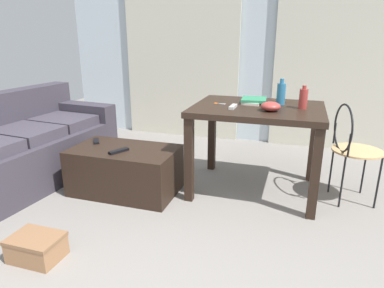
% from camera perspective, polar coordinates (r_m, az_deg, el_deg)
% --- Properties ---
extents(ground_plane, '(8.23, 8.23, 0.00)m').
position_cam_1_polar(ground_plane, '(2.83, 4.02, -11.26)').
color(ground_plane, gray).
extents(wall_back, '(5.25, 0.10, 2.56)m').
position_cam_1_polar(wall_back, '(4.56, 11.06, 16.38)').
color(wall_back, silver).
rests_on(wall_back, ground).
extents(curtains, '(3.59, 0.03, 2.18)m').
position_cam_1_polar(curtains, '(4.48, 10.77, 13.89)').
color(curtains, beige).
rests_on(curtains, ground).
extents(couch, '(1.00, 1.91, 0.84)m').
position_cam_1_polar(couch, '(3.66, -26.71, -0.72)').
color(couch, '#38333D').
rests_on(couch, ground).
extents(coffee_table, '(0.93, 0.55, 0.41)m').
position_cam_1_polar(coffee_table, '(3.14, -11.12, -4.31)').
color(coffee_table, black).
rests_on(coffee_table, ground).
extents(craft_table, '(1.10, 0.86, 0.79)m').
position_cam_1_polar(craft_table, '(3.03, 10.87, 4.07)').
color(craft_table, black).
rests_on(craft_table, ground).
extents(wire_chair, '(0.41, 0.43, 0.85)m').
position_cam_1_polar(wire_chair, '(3.11, 24.98, 0.26)').
color(wire_chair, tan).
rests_on(wire_chair, ground).
extents(bottle_near, '(0.07, 0.07, 0.23)m').
position_cam_1_polar(bottle_near, '(3.12, 14.70, 8.19)').
color(bottle_near, teal).
rests_on(bottle_near, craft_table).
extents(bottle_far, '(0.07, 0.07, 0.19)m').
position_cam_1_polar(bottle_far, '(2.99, 18.14, 7.25)').
color(bottle_far, '#99332D').
rests_on(bottle_far, craft_table).
extents(bowl, '(0.16, 0.16, 0.08)m').
position_cam_1_polar(bowl, '(2.83, 13.02, 6.16)').
color(bowl, '#9E3833').
rests_on(bowl, craft_table).
extents(book_stack, '(0.23, 0.31, 0.04)m').
position_cam_1_polar(book_stack, '(3.15, 10.33, 7.19)').
color(book_stack, silver).
rests_on(book_stack, craft_table).
extents(tv_remote_on_table, '(0.04, 0.16, 0.02)m').
position_cam_1_polar(tv_remote_on_table, '(2.90, 6.88, 6.23)').
color(tv_remote_on_table, '#B7B7B2').
rests_on(tv_remote_on_table, craft_table).
extents(scissors, '(0.11, 0.05, 0.00)m').
position_cam_1_polar(scissors, '(3.07, 4.45, 6.77)').
color(scissors, '#9EA0A5').
rests_on(scissors, craft_table).
extents(tv_remote_primary, '(0.13, 0.15, 0.02)m').
position_cam_1_polar(tv_remote_primary, '(3.31, -15.75, 0.49)').
color(tv_remote_primary, black).
rests_on(tv_remote_primary, coffee_table).
extents(tv_remote_secondary, '(0.13, 0.19, 0.02)m').
position_cam_1_polar(tv_remote_secondary, '(2.98, -12.17, -1.15)').
color(tv_remote_secondary, black).
rests_on(tv_remote_secondary, coffee_table).
extents(shoebox, '(0.32, 0.24, 0.16)m').
position_cam_1_polar(shoebox, '(2.48, -24.58, -15.46)').
color(shoebox, '#996B47').
rests_on(shoebox, ground).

